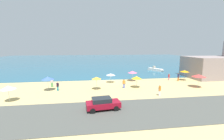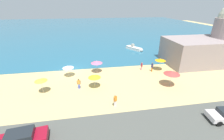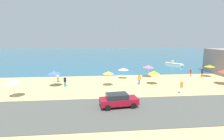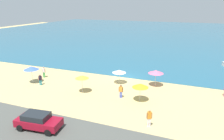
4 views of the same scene
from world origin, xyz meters
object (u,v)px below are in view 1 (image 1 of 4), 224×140
(bather_5, at_px, (52,82))
(beach_umbrella_4, at_px, (8,88))
(bather_3, at_px, (160,90))
(bather_4, at_px, (178,77))
(beach_umbrella_2, at_px, (199,76))
(skiff_nearshore, at_px, (155,69))
(beach_umbrella_3, at_px, (137,78))
(beach_umbrella_1, at_px, (185,71))
(bather_2, at_px, (124,83))
(beach_umbrella_0, at_px, (96,78))
(parked_car_1, at_px, (103,103))
(beach_umbrella_6, at_px, (111,74))
(bather_1, at_px, (58,86))
(beach_umbrella_5, at_px, (133,72))
(bather_0, at_px, (169,77))
(beach_umbrella_7, at_px, (48,78))

(bather_5, bearing_deg, beach_umbrella_4, -117.75)
(bather_3, height_order, bather_4, bather_4)
(beach_umbrella_2, height_order, skiff_nearshore, beach_umbrella_2)
(bather_4, bearing_deg, skiff_nearshore, 86.10)
(beach_umbrella_3, bearing_deg, beach_umbrella_1, 19.60)
(bather_4, bearing_deg, bather_2, -163.10)
(bather_2, relative_size, bather_4, 0.95)
(bather_5, bearing_deg, beach_umbrella_1, 3.28)
(beach_umbrella_0, bearing_deg, parked_car_1, -87.18)
(bather_2, height_order, parked_car_1, bather_2)
(beach_umbrella_6, bearing_deg, beach_umbrella_4, -149.39)
(beach_umbrella_0, xyz_separation_m, beach_umbrella_2, (19.40, -1.19, 0.15))
(bather_1, bearing_deg, bather_4, 9.38)
(beach_umbrella_6, bearing_deg, beach_umbrella_0, -123.01)
(beach_umbrella_4, distance_m, bather_2, 18.41)
(beach_umbrella_6, distance_m, bather_3, 11.92)
(skiff_nearshore, bearing_deg, beach_umbrella_5, -130.46)
(beach_umbrella_1, relative_size, beach_umbrella_6, 1.17)
(bather_0, xyz_separation_m, skiff_nearshore, (2.71, 13.70, -0.41))
(beach_umbrella_3, bearing_deg, beach_umbrella_5, 82.38)
(parked_car_1, height_order, skiff_nearshore, parked_car_1)
(beach_umbrella_7, bearing_deg, bather_1, -9.85)
(beach_umbrella_4, distance_m, beach_umbrella_5, 23.28)
(beach_umbrella_3, bearing_deg, skiff_nearshore, 57.31)
(beach_umbrella_3, height_order, bather_4, beach_umbrella_3)
(beach_umbrella_3, relative_size, beach_umbrella_6, 1.10)
(beach_umbrella_6, relative_size, bather_5, 1.19)
(beach_umbrella_7, distance_m, parked_car_1, 13.23)
(beach_umbrella_0, distance_m, bather_3, 11.05)
(beach_umbrella_3, height_order, beach_umbrella_7, beach_umbrella_7)
(beach_umbrella_5, bearing_deg, skiff_nearshore, 49.54)
(beach_umbrella_5, distance_m, bather_3, 10.87)
(bather_2, xyz_separation_m, bather_3, (4.66, -5.23, 0.05))
(beach_umbrella_2, bearing_deg, beach_umbrella_6, 159.02)
(beach_umbrella_6, bearing_deg, bather_0, 2.21)
(beach_umbrella_2, relative_size, beach_umbrella_6, 1.25)
(bather_1, height_order, bather_4, bather_4)
(beach_umbrella_5, height_order, bather_0, beach_umbrella_5)
(beach_umbrella_5, distance_m, skiff_nearshore, 17.71)
(beach_umbrella_0, relative_size, bather_5, 1.39)
(beach_umbrella_4, height_order, beach_umbrella_6, beach_umbrella_4)
(beach_umbrella_7, relative_size, bather_3, 1.43)
(beach_umbrella_1, distance_m, beach_umbrella_3, 13.69)
(bather_3, xyz_separation_m, bather_5, (-18.46, 8.07, -0.03))
(beach_umbrella_5, relative_size, beach_umbrella_6, 1.15)
(beach_umbrella_1, relative_size, parked_car_1, 0.56)
(beach_umbrella_3, relative_size, beach_umbrella_4, 0.97)
(beach_umbrella_3, xyz_separation_m, bather_2, (-2.42, 0.09, -1.03))
(beach_umbrella_1, distance_m, beach_umbrella_2, 6.13)
(bather_5, height_order, skiff_nearshore, bather_5)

